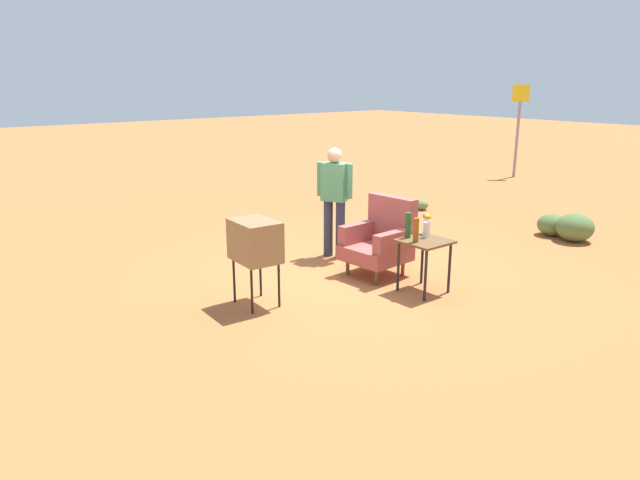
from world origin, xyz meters
name	(u,v)px	position (x,y,z in m)	size (l,w,h in m)	color
ground_plane	(353,273)	(0.00, 0.00, 0.00)	(60.00, 60.00, 0.00)	#AD6033
armchair	(381,239)	(0.25, 0.28, 0.50)	(0.82, 0.82, 1.06)	brown
side_table	(425,248)	(1.10, 0.20, 0.57)	(0.56, 0.56, 0.68)	black
tv_on_stand	(255,241)	(0.14, -1.67, 0.78)	(0.63, 0.49, 1.03)	black
person_standing	(334,195)	(-0.77, 0.31, 0.94)	(0.53, 0.35, 1.64)	#2D3347
road_sign	(518,125)	(-3.32, 8.92, 1.38)	(0.33, 0.33, 2.44)	gray
bottle_tall_amber	(416,230)	(1.08, 0.05, 0.83)	(0.07, 0.07, 0.30)	brown
bottle_short_clear	(426,230)	(1.02, 0.29, 0.78)	(0.06, 0.06, 0.20)	silver
bottle_wine_green	(408,225)	(0.87, 0.13, 0.84)	(0.07, 0.07, 0.32)	#1E5623
flower_vase	(427,223)	(0.91, 0.44, 0.82)	(0.15, 0.10, 0.27)	silver
shrub_mid	(552,225)	(0.64, 4.01, 0.19)	(0.49, 0.49, 0.38)	#516B38
shrub_far	(421,205)	(-2.12, 3.81, 0.11)	(0.27, 0.27, 0.21)	olive
shrub_lone	(575,227)	(1.08, 3.96, 0.23)	(0.60, 0.60, 0.47)	#516B38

